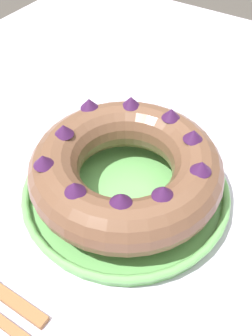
% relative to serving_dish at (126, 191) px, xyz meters
% --- Properties ---
extents(dining_table, '(1.40, 1.24, 0.74)m').
position_rel_serving_dish_xyz_m(dining_table, '(-0.00, -0.00, -0.09)').
color(dining_table, silver).
rests_on(dining_table, ground_plane).
extents(serving_dish, '(0.32, 0.32, 0.03)m').
position_rel_serving_dish_xyz_m(serving_dish, '(0.00, 0.00, 0.00)').
color(serving_dish, '#6BB760').
rests_on(serving_dish, dining_table).
extents(bundt_cake, '(0.28, 0.28, 0.09)m').
position_rel_serving_dish_xyz_m(bundt_cake, '(0.00, 0.00, 0.05)').
color(bundt_cake, brown).
rests_on(bundt_cake, serving_dish).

